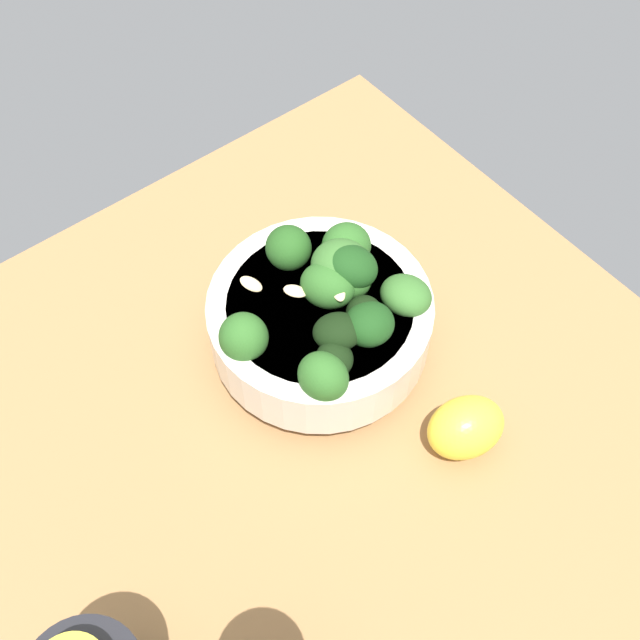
% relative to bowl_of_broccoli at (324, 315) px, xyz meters
% --- Properties ---
extents(ground_plane, '(0.58, 0.58, 0.03)m').
position_rel_bowl_of_broccoli_xyz_m(ground_plane, '(-0.04, 0.04, -0.06)').
color(ground_plane, '#996D42').
extents(bowl_of_broccoli, '(0.18, 0.18, 0.11)m').
position_rel_bowl_of_broccoli_xyz_m(bowl_of_broccoli, '(0.00, 0.00, 0.00)').
color(bowl_of_broccoli, silver).
rests_on(bowl_of_broccoli, ground_plane).
extents(lemon_wedge, '(0.06, 0.07, 0.05)m').
position_rel_bowl_of_broccoli_xyz_m(lemon_wedge, '(-0.13, -0.03, -0.02)').
color(lemon_wedge, yellow).
rests_on(lemon_wedge, ground_plane).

